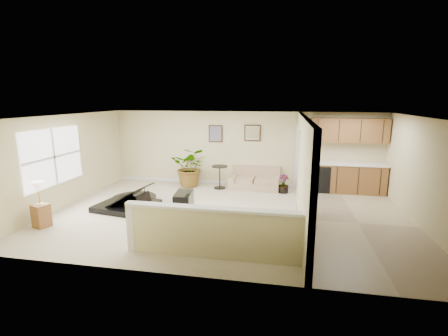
% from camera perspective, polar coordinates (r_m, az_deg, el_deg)
% --- Properties ---
extents(floor, '(9.00, 9.00, 0.00)m').
position_cam_1_polar(floor, '(8.39, 0.73, -8.23)').
color(floor, '#B9AF90').
rests_on(floor, ground).
extents(back_wall, '(9.00, 0.04, 2.50)m').
position_cam_1_polar(back_wall, '(10.96, 3.43, 3.36)').
color(back_wall, '#C9BD89').
rests_on(back_wall, floor).
extents(front_wall, '(9.00, 0.04, 2.50)m').
position_cam_1_polar(front_wall, '(5.21, -4.90, -6.61)').
color(front_wall, '#C9BD89').
rests_on(front_wall, floor).
extents(left_wall, '(0.04, 6.00, 2.50)m').
position_cam_1_polar(left_wall, '(9.85, -26.01, 1.13)').
color(left_wall, '#C9BD89').
rests_on(left_wall, floor).
extents(right_wall, '(0.04, 6.00, 2.50)m').
position_cam_1_polar(right_wall, '(8.54, 32.05, -1.02)').
color(right_wall, '#C9BD89').
rests_on(right_wall, floor).
extents(ceiling, '(9.00, 6.00, 0.04)m').
position_cam_1_polar(ceiling, '(7.88, 0.78, 9.08)').
color(ceiling, silver).
rests_on(ceiling, back_wall).
extents(kitchen_vinyl, '(2.70, 6.00, 0.01)m').
position_cam_1_polar(kitchen_vinyl, '(8.48, 22.48, -8.94)').
color(kitchen_vinyl, tan).
rests_on(kitchen_vinyl, floor).
extents(interior_partition, '(0.18, 5.99, 2.50)m').
position_cam_1_polar(interior_partition, '(8.20, 13.56, -0.18)').
color(interior_partition, '#C9BD89').
rests_on(interior_partition, floor).
extents(pony_half_wall, '(3.42, 0.22, 1.00)m').
position_cam_1_polar(pony_half_wall, '(6.09, -2.30, -11.11)').
color(pony_half_wall, '#C9BD89').
rests_on(pony_half_wall, floor).
extents(left_window, '(0.05, 2.15, 1.45)m').
position_cam_1_polar(left_window, '(9.41, -27.84, 1.74)').
color(left_window, white).
rests_on(left_window, left_wall).
extents(wall_art_left, '(0.48, 0.04, 0.58)m').
position_cam_1_polar(wall_art_left, '(11.03, -1.48, 6.05)').
color(wall_art_left, '#3A2315').
rests_on(wall_art_left, back_wall).
extents(wall_mirror, '(0.55, 0.04, 0.55)m').
position_cam_1_polar(wall_mirror, '(10.83, 5.03, 6.16)').
color(wall_mirror, '#3A2315').
rests_on(wall_mirror, back_wall).
extents(kitchen_cabinets, '(2.36, 0.65, 2.33)m').
position_cam_1_polar(kitchen_cabinets, '(10.84, 20.19, 0.49)').
color(kitchen_cabinets, brown).
rests_on(kitchen_cabinets, floor).
extents(piano, '(1.88, 1.92, 1.39)m').
position_cam_1_polar(piano, '(9.20, -16.72, -3.14)').
color(piano, black).
rests_on(piano, floor).
extents(piano_bench, '(0.50, 0.85, 0.54)m').
position_cam_1_polar(piano_bench, '(8.55, -7.09, -6.03)').
color(piano_bench, black).
rests_on(piano_bench, floor).
extents(loveseat, '(1.67, 1.00, 0.93)m').
position_cam_1_polar(loveseat, '(10.80, 5.45, -1.66)').
color(loveseat, tan).
rests_on(loveseat, floor).
extents(accent_table, '(0.52, 0.52, 0.76)m').
position_cam_1_polar(accent_table, '(10.65, -0.75, -1.06)').
color(accent_table, black).
rests_on(accent_table, floor).
extents(palm_plant, '(1.26, 1.11, 1.34)m').
position_cam_1_polar(palm_plant, '(10.95, -5.89, 0.14)').
color(palm_plant, black).
rests_on(palm_plant, floor).
extents(small_plant, '(0.42, 0.42, 0.58)m').
position_cam_1_polar(small_plant, '(10.38, 10.43, -2.98)').
color(small_plant, black).
rests_on(small_plant, floor).
extents(lamp_stand, '(0.40, 0.40, 1.08)m').
position_cam_1_polar(lamp_stand, '(8.61, -29.57, -6.14)').
color(lamp_stand, brown).
rests_on(lamp_stand, floor).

